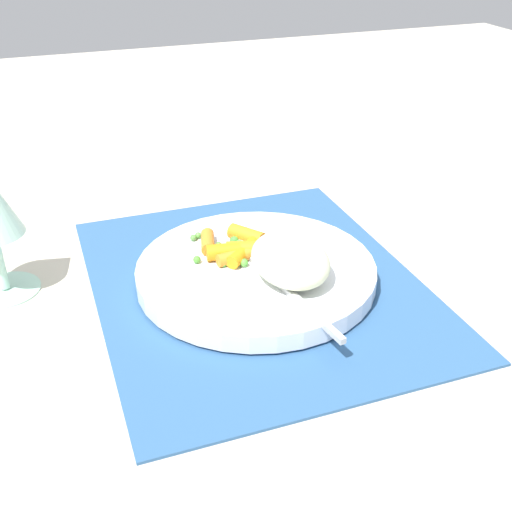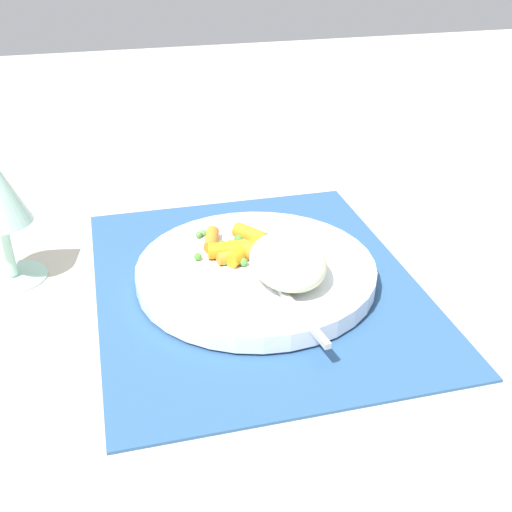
{
  "view_description": "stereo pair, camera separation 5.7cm",
  "coord_description": "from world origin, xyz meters",
  "px_view_note": "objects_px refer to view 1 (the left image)",
  "views": [
    {
      "loc": [
        -0.54,
        0.2,
        0.37
      ],
      "look_at": [
        0.0,
        0.0,
        0.04
      ],
      "focal_mm": 44.99,
      "sensor_mm": 36.0,
      "label": 1
    },
    {
      "loc": [
        -0.56,
        0.14,
        0.37
      ],
      "look_at": [
        0.0,
        0.0,
        0.04
      ],
      "focal_mm": 44.99,
      "sensor_mm": 36.0,
      "label": 2
    }
  ],
  "objects_px": {
    "rice_mound": "(290,259)",
    "carrot_portion": "(238,247)",
    "fork": "(271,276)",
    "plate": "(256,272)"
  },
  "relations": [
    {
      "from": "rice_mound",
      "to": "carrot_portion",
      "type": "bearing_deg",
      "value": 29.16
    },
    {
      "from": "fork",
      "to": "plate",
      "type": "bearing_deg",
      "value": 9.13
    },
    {
      "from": "rice_mound",
      "to": "carrot_portion",
      "type": "height_order",
      "value": "rice_mound"
    },
    {
      "from": "carrot_portion",
      "to": "fork",
      "type": "relative_size",
      "value": 0.39
    },
    {
      "from": "carrot_portion",
      "to": "fork",
      "type": "xyz_separation_m",
      "value": [
        -0.06,
        -0.02,
        -0.01
      ]
    },
    {
      "from": "carrot_portion",
      "to": "plate",
      "type": "bearing_deg",
      "value": -157.97
    },
    {
      "from": "rice_mound",
      "to": "plate",
      "type": "bearing_deg",
      "value": 34.18
    },
    {
      "from": "plate",
      "to": "fork",
      "type": "bearing_deg",
      "value": -170.87
    },
    {
      "from": "rice_mound",
      "to": "fork",
      "type": "distance_m",
      "value": 0.03
    },
    {
      "from": "rice_mound",
      "to": "fork",
      "type": "xyz_separation_m",
      "value": [
        0.0,
        0.02,
        -0.02
      ]
    }
  ]
}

